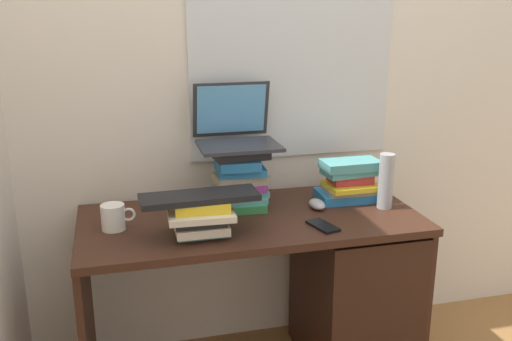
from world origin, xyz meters
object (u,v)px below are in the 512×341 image
object	(u,v)px
water_bottle	(386,181)
cell_phone	(323,226)
laptop	(236,130)
computer_mouse	(317,204)
mug	(114,217)
desk	(329,284)
book_stack_keyboard_riser	(201,217)
book_stack_tall	(240,178)
keyboard	(199,197)
book_stack_side	(349,181)

from	to	relation	value
water_bottle	cell_phone	world-z (taller)	water_bottle
laptop	cell_phone	distance (m)	0.53
computer_mouse	mug	world-z (taller)	mug
desk	water_bottle	xyz separation A→B (m)	(0.22, -0.01, 0.44)
book_stack_keyboard_riser	computer_mouse	size ratio (longest dim) A/B	2.32
book_stack_keyboard_riser	mug	size ratio (longest dim) A/B	1.92
laptop	cell_phone	size ratio (longest dim) A/B	2.35
book_stack_tall	cell_phone	xyz separation A→B (m)	(0.25, -0.29, -0.12)
book_stack_keyboard_riser	laptop	distance (m)	0.44
water_bottle	keyboard	bearing A→B (deg)	-172.95
desk	book_stack_keyboard_riser	world-z (taller)	book_stack_keyboard_riser
desk	computer_mouse	world-z (taller)	computer_mouse
desk	laptop	bearing A→B (deg)	150.37
book_stack_keyboard_riser	mug	world-z (taller)	book_stack_keyboard_riser
desk	mug	distance (m)	0.93
laptop	water_bottle	size ratio (longest dim) A/B	1.40
desk	book_stack_tall	size ratio (longest dim) A/B	5.25
desk	keyboard	world-z (taller)	keyboard
book_stack_side	water_bottle	size ratio (longest dim) A/B	1.10
laptop	book_stack_keyboard_riser	bearing A→B (deg)	-122.76
keyboard	book_stack_tall	bearing A→B (deg)	48.85
keyboard	water_bottle	xyz separation A→B (m)	(0.77, 0.10, -0.03)
desk	water_bottle	bearing A→B (deg)	-3.60
book_stack_tall	computer_mouse	distance (m)	0.33
book_stack_tall	cell_phone	distance (m)	0.40
laptop	keyboard	size ratio (longest dim) A/B	0.76
book_stack_keyboard_riser	laptop	size ratio (longest dim) A/B	0.76
book_stack_keyboard_riser	cell_phone	size ratio (longest dim) A/B	1.78
book_stack_side	mug	xyz separation A→B (m)	(-0.97, -0.09, -0.04)
book_stack_keyboard_riser	keyboard	distance (m)	0.08
book_stack_keyboard_riser	computer_mouse	distance (m)	0.53
cell_phone	book_stack_tall	bearing A→B (deg)	116.19
mug	cell_phone	distance (m)	0.78
desk	keyboard	xyz separation A→B (m)	(-0.55, -0.11, 0.47)
book_stack_side	cell_phone	distance (m)	0.35
desk	mug	bearing A→B (deg)	178.30
water_bottle	book_stack_keyboard_riser	bearing A→B (deg)	-173.04
book_stack_keyboard_riser	keyboard	size ratio (longest dim) A/B	0.58
laptop	book_stack_side	bearing A→B (deg)	-10.52
book_stack_keyboard_riser	laptop	world-z (taller)	laptop
desk	book_stack_keyboard_riser	distance (m)	0.68
computer_mouse	cell_phone	world-z (taller)	computer_mouse
book_stack_tall	keyboard	world-z (taller)	book_stack_tall
book_stack_tall	mug	xyz separation A→B (m)	(-0.50, -0.11, -0.08)
desk	water_bottle	distance (m)	0.49
computer_mouse	cell_phone	xyz separation A→B (m)	(-0.05, -0.20, -0.01)
book_stack_keyboard_riser	book_stack_side	distance (m)	0.70
book_stack_keyboard_riser	mug	distance (m)	0.33
book_stack_keyboard_riser	water_bottle	distance (m)	0.78
computer_mouse	water_bottle	xyz separation A→B (m)	(0.27, -0.06, 0.10)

